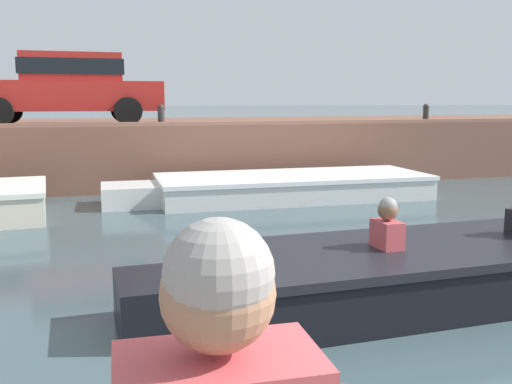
{
  "coord_description": "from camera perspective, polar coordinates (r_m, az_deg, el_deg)",
  "views": [
    {
      "loc": [
        -1.91,
        -1.38,
        1.92
      ],
      "look_at": [
        -0.39,
        3.72,
        1.07
      ],
      "focal_mm": 40.0,
      "sensor_mm": 36.0,
      "label": 1
    }
  ],
  "objects": [
    {
      "name": "ground_plane",
      "position": [
        7.22,
        -0.65,
        -6.32
      ],
      "size": [
        400.0,
        400.0,
        0.0
      ],
      "primitive_type": "plane",
      "color": "#3D5156"
    },
    {
      "name": "far_quay_wall",
      "position": [
        15.17,
        -9.35,
        4.39
      ],
      "size": [
        60.0,
        6.0,
        1.4
      ],
      "primitive_type": "cube",
      "color": "brown",
      "rests_on": "ground"
    },
    {
      "name": "far_wall_coping",
      "position": [
        12.28,
        -7.7,
        6.79
      ],
      "size": [
        60.0,
        0.24,
        0.08
      ],
      "primitive_type": "cube",
      "color": "#925F4C",
      "rests_on": "far_quay_wall"
    },
    {
      "name": "boat_moored_central_white",
      "position": [
        11.25,
        2.44,
        0.51
      ],
      "size": [
        6.37,
        2.16,
        0.48
      ],
      "color": "white",
      "rests_on": "ground"
    },
    {
      "name": "motorboat_passing",
      "position": [
        5.87,
        16.78,
        -7.51
      ],
      "size": [
        5.65,
        1.67,
        1.03
      ],
      "color": "black",
      "rests_on": "ground"
    },
    {
      "name": "car_left_inner_red",
      "position": [
        13.51,
        -18.28,
        10.04
      ],
      "size": [
        4.17,
        1.9,
        1.54
      ],
      "color": "#B2231E",
      "rests_on": "far_quay_wall"
    },
    {
      "name": "mooring_bollard_mid",
      "position": [
        12.35,
        -9.48,
        7.69
      ],
      "size": [
        0.15,
        0.15,
        0.44
      ],
      "color": "#2D2B28",
      "rests_on": "far_quay_wall"
    },
    {
      "name": "mooring_bollard_east",
      "position": [
        14.62,
        16.63,
        7.64
      ],
      "size": [
        0.15,
        0.15,
        0.44
      ],
      "color": "#2D2B28",
      "rests_on": "far_quay_wall"
    }
  ]
}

